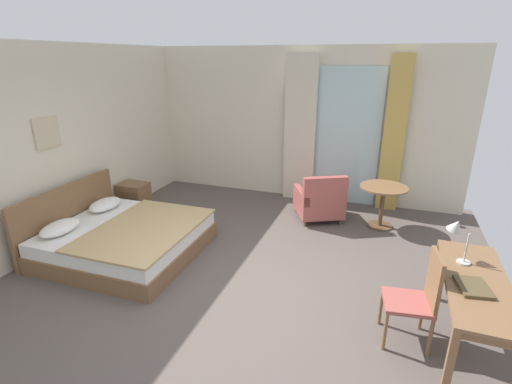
# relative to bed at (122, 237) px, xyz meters

# --- Properties ---
(ground) EXTENTS (6.43, 7.82, 0.10)m
(ground) POSITION_rel_bed_xyz_m (1.81, -0.44, -0.29)
(ground) COLOR #564C47
(wall_back) EXTENTS (6.03, 0.12, 2.87)m
(wall_back) POSITION_rel_bed_xyz_m (1.81, 3.21, 1.19)
(wall_back) COLOR beige
(wall_back) RESTS_ON ground
(wall_left) EXTENTS (0.12, 7.42, 2.87)m
(wall_left) POSITION_rel_bed_xyz_m (-1.14, -0.44, 1.19)
(wall_left) COLOR beige
(wall_left) RESTS_ON ground
(balcony_glass_door) EXTENTS (1.24, 0.02, 2.53)m
(balcony_glass_door) POSITION_rel_bed_xyz_m (2.67, 3.13, 1.02)
(balcony_glass_door) COLOR silver
(balcony_glass_door) RESTS_ON ground
(curtain_panel_left) EXTENTS (0.59, 0.10, 2.73)m
(curtain_panel_left) POSITION_rel_bed_xyz_m (1.83, 3.03, 1.12)
(curtain_panel_left) COLOR beige
(curtain_panel_left) RESTS_ON ground
(curtain_panel_right) EXTENTS (0.37, 0.10, 2.73)m
(curtain_panel_right) POSITION_rel_bed_xyz_m (3.51, 3.03, 1.12)
(curtain_panel_right) COLOR tan
(curtain_panel_right) RESTS_ON ground
(bed) EXTENTS (2.03, 1.90, 0.91)m
(bed) POSITION_rel_bed_xyz_m (0.00, 0.00, 0.00)
(bed) COLOR brown
(bed) RESTS_ON ground
(nightstand) EXTENTS (0.50, 0.39, 0.54)m
(nightstand) POSITION_rel_bed_xyz_m (-0.79, 1.34, 0.03)
(nightstand) COLOR brown
(nightstand) RESTS_ON ground
(writing_desk) EXTENTS (0.57, 1.56, 0.74)m
(writing_desk) POSITION_rel_bed_xyz_m (4.33, -0.45, 0.41)
(writing_desk) COLOR brown
(writing_desk) RESTS_ON ground
(desk_chair) EXTENTS (0.50, 0.47, 0.97)m
(desk_chair) POSITION_rel_bed_xyz_m (3.86, -0.52, 0.28)
(desk_chair) COLOR #9E4C47
(desk_chair) RESTS_ON ground
(desk_lamp) EXTENTS (0.27, 0.22, 0.44)m
(desk_lamp) POSITION_rel_bed_xyz_m (4.16, -0.08, 0.81)
(desk_lamp) COLOR #B7B2A8
(desk_lamp) RESTS_ON writing_desk
(closed_book) EXTENTS (0.30, 0.36, 0.03)m
(closed_book) POSITION_rel_bed_xyz_m (4.27, -0.60, 0.52)
(closed_book) COLOR brown
(closed_book) RESTS_ON writing_desk
(armchair_by_window) EXTENTS (0.99, 1.00, 0.85)m
(armchair_by_window) POSITION_rel_bed_xyz_m (2.43, 2.12, 0.09)
(armchair_by_window) COLOR #9E4C47
(armchair_by_window) RESTS_ON ground
(round_cafe_table) EXTENTS (0.76, 0.76, 0.71)m
(round_cafe_table) POSITION_rel_bed_xyz_m (3.45, 2.17, 0.28)
(round_cafe_table) COLOR brown
(round_cafe_table) RESTS_ON ground
(framed_picture) EXTENTS (0.03, 0.41, 0.42)m
(framed_picture) POSITION_rel_bed_xyz_m (-1.06, 0.00, 1.44)
(framed_picture) COLOR beige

